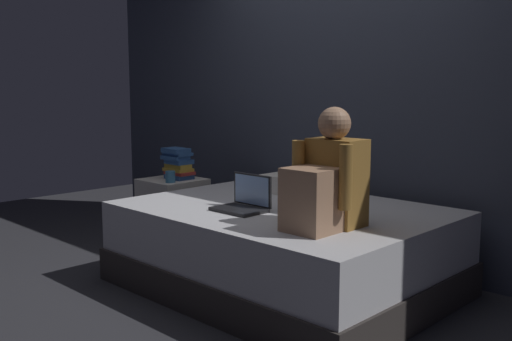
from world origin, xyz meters
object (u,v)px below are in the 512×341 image
nightstand (173,213)px  book_stack (178,164)px  pillow (304,185)px  laptop (245,201)px  bed (283,248)px  mug (170,177)px  person_sitting (327,182)px

nightstand → book_stack: (0.03, 0.04, 0.41)m
pillow → laptop: bearing=-81.7°
bed → laptop: laptop is taller
pillow → mug: 1.07m
nightstand → book_stack: size_ratio=2.23×
person_sitting → book_stack: person_sitting is taller
bed → book_stack: 1.35m
laptop → pillow: (-0.10, 0.70, 0.01)m
book_stack → nightstand: bearing=-126.8°
bed → mug: bearing=-179.4°
nightstand → pillow: size_ratio=1.00×
pillow → book_stack: (-1.07, -0.30, 0.09)m
book_stack → laptop: bearing=-18.6°
nightstand → pillow: bearing=17.3°
bed → laptop: bearing=-112.2°
mug → person_sitting: bearing=-8.1°
bed → nightstand: bearing=175.2°
person_sitting → pillow: 1.04m
bed → pillow: pillow is taller
person_sitting → book_stack: 1.86m
person_sitting → nightstand: bearing=168.8°
pillow → mug: bearing=-154.5°
person_sitting → mug: size_ratio=7.28×
nightstand → pillow: pillow is taller
pillow → bed: bearing=-65.7°
book_stack → person_sitting: bearing=-12.5°
pillow → book_stack: size_ratio=2.22×
nightstand → pillow: (1.10, 0.34, 0.32)m
bed → book_stack: bearing=173.5°
laptop → bed: bearing=67.8°
laptop → mug: bearing=167.4°
book_stack → mug: bearing=-56.7°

